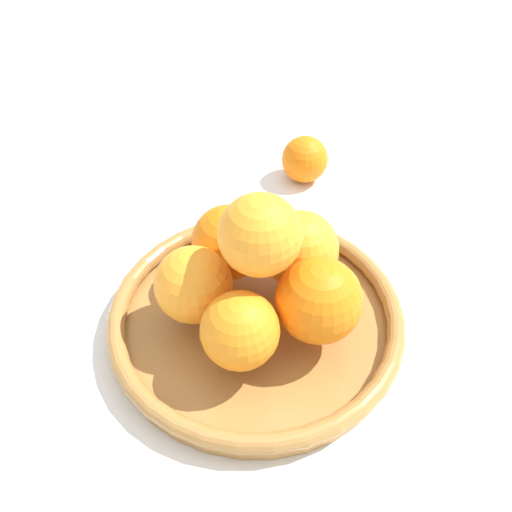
% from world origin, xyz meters
% --- Properties ---
extents(ground_plane, '(4.00, 4.00, 0.00)m').
position_xyz_m(ground_plane, '(0.00, 0.00, 0.00)').
color(ground_plane, white).
extents(fruit_bowl, '(0.31, 0.31, 0.03)m').
position_xyz_m(fruit_bowl, '(0.00, 0.00, 0.02)').
color(fruit_bowl, '#A57238').
rests_on(fruit_bowl, ground_plane).
extents(orange_pile, '(0.20, 0.20, 0.14)m').
position_xyz_m(orange_pile, '(-0.00, 0.00, 0.08)').
color(orange_pile, orange).
rests_on(orange_pile, fruit_bowl).
extents(stray_orange, '(0.07, 0.07, 0.07)m').
position_xyz_m(stray_orange, '(-0.19, -0.21, 0.03)').
color(stray_orange, orange).
rests_on(stray_orange, ground_plane).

